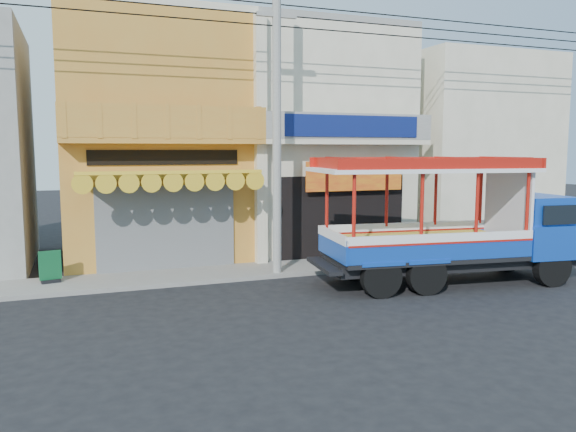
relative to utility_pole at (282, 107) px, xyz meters
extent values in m
plane|color=black|center=(0.85, -3.30, -5.03)|extent=(90.00, 90.00, 0.00)
cube|color=slate|center=(0.85, 0.70, -4.97)|extent=(30.00, 2.00, 0.12)
cube|color=#C57E2B|center=(-3.15, 4.70, -1.03)|extent=(6.00, 6.00, 8.00)
cube|color=#595B5E|center=(-3.15, 1.68, -3.63)|extent=(4.20, 0.10, 2.60)
cube|color=gold|center=(-3.15, 0.95, -1.98)|extent=(5.20, 1.50, 0.31)
cube|color=#C57E2B|center=(-3.15, 1.35, -0.98)|extent=(6.00, 0.70, 0.18)
cube|color=#C57E2B|center=(-3.15, 1.05, -0.43)|extent=(6.00, 0.12, 0.95)
cube|color=black|center=(-3.15, 1.67, -1.48)|extent=(4.50, 0.04, 0.45)
cube|color=beige|center=(-3.15, 4.70, 3.09)|extent=(6.00, 6.00, 0.24)
cube|color=beige|center=(2.85, 4.70, -1.03)|extent=(6.00, 6.00, 8.00)
cube|color=black|center=(2.85, 1.68, -3.53)|extent=(4.60, 0.12, 2.80)
cube|color=orange|center=(3.15, 1.40, -2.13)|extent=(3.60, 0.05, 1.00)
cube|color=beige|center=(2.85, 1.35, -0.98)|extent=(6.00, 0.70, 0.18)
cube|color=gray|center=(2.85, 1.05, -0.48)|extent=(6.00, 0.12, 0.85)
cube|color=navy|center=(2.85, 0.98, -0.48)|extent=(4.80, 0.06, 0.70)
cube|color=gray|center=(2.85, 4.70, 3.09)|extent=(6.00, 6.00, 0.24)
cube|color=beige|center=(-0.15, 1.55, -1.03)|extent=(0.35, 0.30, 8.00)
cube|color=beige|center=(9.85, 4.70, -1.23)|extent=(6.00, 6.00, 7.60)
cylinder|color=gray|center=(-0.15, 0.00, -0.53)|extent=(0.26, 0.26, 9.00)
cube|color=gray|center=(-0.15, 0.00, 2.57)|extent=(1.20, 0.12, 0.12)
cylinder|color=black|center=(0.85, 0.00, 2.27)|extent=(28.00, 0.04, 0.04)
cylinder|color=black|center=(0.85, 0.00, 2.57)|extent=(28.00, 0.04, 0.04)
cylinder|color=black|center=(0.85, 0.00, 2.87)|extent=(28.00, 0.04, 0.04)
cylinder|color=black|center=(6.59, -3.87, -4.50)|extent=(1.09, 0.42, 1.06)
cylinder|color=black|center=(6.83, -1.87, -4.50)|extent=(1.09, 0.42, 1.06)
cylinder|color=black|center=(2.79, -3.42, -4.50)|extent=(1.09, 0.42, 1.06)
cylinder|color=black|center=(3.03, -1.42, -4.50)|extent=(1.09, 0.42, 1.06)
cylinder|color=black|center=(1.53, -3.27, -4.50)|extent=(1.09, 0.42, 1.06)
cylinder|color=black|center=(1.76, -1.27, -4.50)|extent=(1.09, 0.42, 1.06)
cube|color=black|center=(4.18, -2.57, -4.40)|extent=(7.29, 2.58, 0.30)
cube|color=#1143BB|center=(6.92, -2.89, -3.81)|extent=(2.17, 2.54, 0.96)
cube|color=#1143BB|center=(6.76, -2.87, -2.96)|extent=(1.73, 2.31, 0.80)
cube|color=black|center=(7.50, -2.96, -3.01)|extent=(0.28, 1.86, 0.58)
cube|color=black|center=(3.31, -2.46, -4.18)|extent=(5.49, 2.94, 0.13)
cube|color=#1143BB|center=(3.17, -3.58, -3.81)|extent=(5.23, 0.70, 0.64)
cube|color=white|center=(3.17, -3.58, -3.52)|extent=(5.23, 0.71, 0.23)
cube|color=#1143BB|center=(3.44, -1.35, -3.81)|extent=(5.23, 0.70, 0.64)
cube|color=white|center=(3.44, -1.35, -3.52)|extent=(5.23, 0.71, 0.23)
cylinder|color=#B6180E|center=(0.72, -3.27, -2.64)|extent=(0.11, 0.11, 1.70)
cylinder|color=#B6180E|center=(0.98, -1.08, -2.64)|extent=(0.11, 0.11, 1.70)
cube|color=white|center=(5.94, -2.78, -2.99)|extent=(0.34, 2.14, 2.39)
cube|color=white|center=(3.20, -2.45, -1.79)|extent=(6.16, 3.28, 0.11)
cube|color=#B6180E|center=(3.20, -2.45, -1.60)|extent=(5.94, 3.15, 0.28)
cube|color=black|center=(-6.47, 0.94, -4.87)|extent=(0.54, 0.37, 0.09)
cube|color=#0E4E28|center=(-6.47, 0.94, -4.42)|extent=(0.58, 0.19, 0.81)
imported|color=#1B5418|center=(4.06, 0.79, -4.40)|extent=(1.23, 1.23, 1.03)
imported|color=#1B5418|center=(3.06, 1.00, -4.42)|extent=(0.62, 0.67, 0.99)
imported|color=#1B5418|center=(6.04, 0.97, -4.43)|extent=(0.76, 0.76, 0.97)
camera|label=1|loc=(-5.64, -15.62, -1.26)|focal=35.00mm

